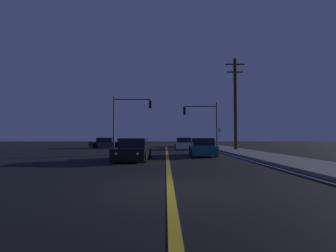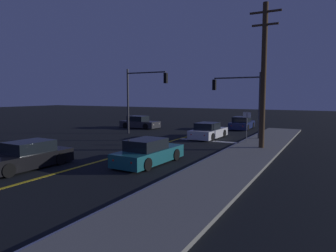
% 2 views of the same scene
% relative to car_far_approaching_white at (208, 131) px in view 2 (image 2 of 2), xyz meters
% --- Properties ---
extents(sidewalk_right, '(3.20, 42.79, 0.15)m').
position_rel_car_far_approaching_white_xyz_m(sidewalk_right, '(4.82, -11.81, -0.51)').
color(sidewalk_right, slate).
rests_on(sidewalk_right, ground).
extents(lane_line_center, '(0.20, 40.42, 0.01)m').
position_rel_car_far_approaching_white_xyz_m(lane_line_center, '(-1.96, -11.81, -0.58)').
color(lane_line_center, gold).
rests_on(lane_line_center, ground).
extents(lane_line_edge_right, '(0.16, 40.42, 0.01)m').
position_rel_car_far_approaching_white_xyz_m(lane_line_edge_right, '(2.97, -11.81, -0.58)').
color(lane_line_edge_right, white).
rests_on(lane_line_edge_right, ground).
extents(stop_bar, '(5.19, 0.50, 0.01)m').
position_rel_car_far_approaching_white_xyz_m(stop_bar, '(0.63, -1.42, -0.58)').
color(stop_bar, white).
rests_on(stop_bar, ground).
extents(car_far_approaching_white, '(2.04, 4.53, 1.34)m').
position_rel_car_far_approaching_white_xyz_m(car_far_approaching_white, '(0.00, 0.00, 0.00)').
color(car_far_approaching_white, silver).
rests_on(car_far_approaching_white, ground).
extents(car_following_oncoming_teal, '(2.00, 4.61, 1.34)m').
position_rel_car_far_approaching_white_xyz_m(car_following_oncoming_teal, '(0.70, -10.59, -0.00)').
color(car_following_oncoming_teal, '#195960').
rests_on(car_following_oncoming_teal, ground).
extents(car_distant_tail_navy, '(2.13, 4.65, 1.34)m').
position_rel_car_far_approaching_white_xyz_m(car_distant_tail_navy, '(0.60, 8.50, 0.00)').
color(car_distant_tail_navy, navy).
rests_on(car_distant_tail_navy, ground).
extents(car_parked_curb_charcoal, '(4.43, 1.98, 1.34)m').
position_rel_car_far_approaching_white_xyz_m(car_parked_curb_charcoal, '(-9.68, 3.94, -0.00)').
color(car_parked_curb_charcoal, '#2D2D33').
rests_on(car_parked_curb_charcoal, ground).
extents(car_mid_block_black, '(2.03, 4.69, 1.34)m').
position_rel_car_far_approaching_white_xyz_m(car_mid_block_black, '(-4.08, -14.41, 0.00)').
color(car_mid_block_black, black).
rests_on(car_mid_block_black, ground).
extents(traffic_signal_near_right, '(4.10, 0.28, 5.47)m').
position_rel_car_far_approaching_white_xyz_m(traffic_signal_near_right, '(2.52, 0.88, 3.09)').
color(traffic_signal_near_right, '#38383D').
rests_on(traffic_signal_near_right, ground).
extents(traffic_signal_far_left, '(4.34, 0.28, 6.09)m').
position_rel_car_far_approaching_white_xyz_m(traffic_signal_far_left, '(-6.44, -0.52, 3.49)').
color(traffic_signal_far_left, '#38383D').
rests_on(traffic_signal_far_left, ground).
extents(utility_pole_right, '(1.99, 0.35, 9.55)m').
position_rel_car_far_approaching_white_xyz_m(utility_pole_right, '(5.12, -3.47, 4.36)').
color(utility_pole_right, '#42301E').
rests_on(utility_pole_right, ground).
extents(street_sign_corner, '(0.56, 0.14, 2.45)m').
position_rel_car_far_approaching_white_xyz_m(street_sign_corner, '(3.72, -1.92, 1.06)').
color(street_sign_corner, slate).
rests_on(street_sign_corner, ground).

